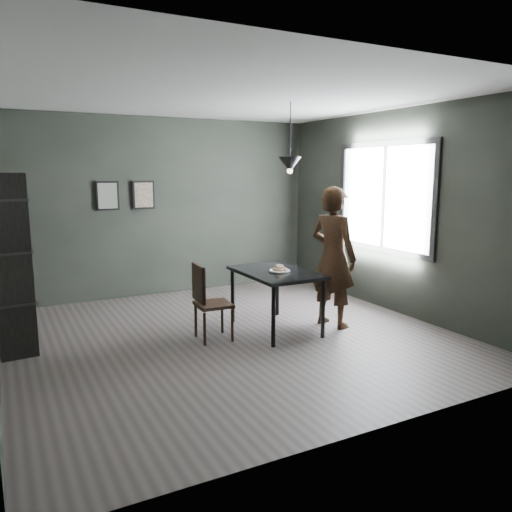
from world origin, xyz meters
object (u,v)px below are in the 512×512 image
wood_chair (207,297)px  shelf_unit (10,264)px  woman (333,257)px  cafe_table (276,277)px  white_plate (280,271)px  pendant_lamp (290,164)px

wood_chair → shelf_unit: bearing=165.1°
woman → wood_chair: 1.69m
cafe_table → white_plate: size_ratio=5.22×
woman → shelf_unit: shelf_unit is taller
pendant_lamp → wood_chair: bearing=-176.4°
white_plate → wood_chair: wood_chair is taller
pendant_lamp → shelf_unit: bearing=169.3°
shelf_unit → cafe_table: bearing=-17.8°
shelf_unit → pendant_lamp: 3.40m
cafe_table → white_plate: white_plate is taller
cafe_table → pendant_lamp: 1.41m
cafe_table → wood_chair: bearing=178.3°
cafe_table → woman: size_ratio=0.67×
woman → shelf_unit: size_ratio=0.91×
white_plate → shelf_unit: (-2.94, 0.76, 0.22)m
wood_chair → woman: bearing=-4.2°
shelf_unit → pendant_lamp: pendant_lamp is taller
cafe_table → pendant_lamp: size_ratio=1.39×
woman → pendant_lamp: size_ratio=2.06×
white_plate → woman: woman is taller
cafe_table → white_plate: bearing=-76.6°
cafe_table → woman: woman is taller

